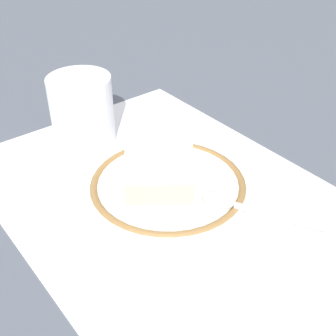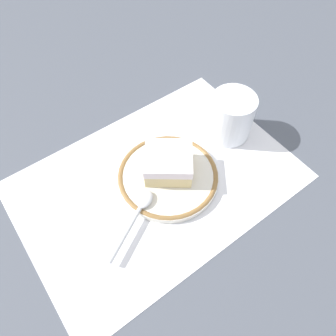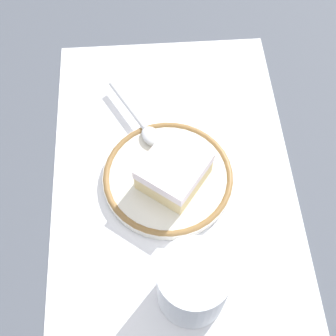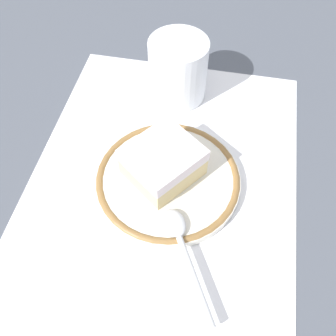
% 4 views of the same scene
% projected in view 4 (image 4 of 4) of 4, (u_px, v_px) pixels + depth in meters
% --- Properties ---
extents(ground_plane, '(2.40, 2.40, 0.00)m').
position_uv_depth(ground_plane, '(159.00, 194.00, 0.45)').
color(ground_plane, '#4C515B').
extents(placemat, '(0.46, 0.32, 0.00)m').
position_uv_depth(placemat, '(159.00, 194.00, 0.45)').
color(placemat, white).
rests_on(placemat, ground_plane).
extents(plate, '(0.17, 0.17, 0.01)m').
position_uv_depth(plate, '(168.00, 179.00, 0.46)').
color(plate, silver).
rests_on(plate, placemat).
extents(cake_slice, '(0.11, 0.10, 0.04)m').
position_uv_depth(cake_slice, '(167.00, 163.00, 0.44)').
color(cake_slice, beige).
rests_on(cake_slice, plate).
extents(spoon, '(0.12, 0.08, 0.01)m').
position_uv_depth(spoon, '(181.00, 242.00, 0.40)').
color(spoon, silver).
rests_on(spoon, plate).
extents(cup, '(0.08, 0.08, 0.09)m').
position_uv_depth(cup, '(178.00, 73.00, 0.52)').
color(cup, white).
rests_on(cup, placemat).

